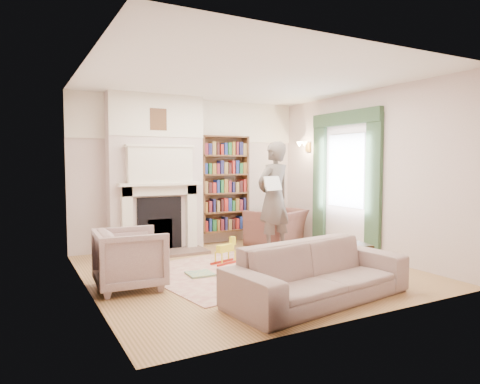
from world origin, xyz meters
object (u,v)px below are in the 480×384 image
bookcase (224,184)px  coffee_table (343,260)px  armchair_reading (276,227)px  armchair_left (130,259)px  paraffin_heater (114,245)px  rocking_horse (225,251)px  sofa (319,272)px  man_reading (274,197)px

bookcase → coffee_table: (0.40, -3.01, -0.95)m
armchair_reading → armchair_left: 3.60m
armchair_left → coffee_table: 2.92m
paraffin_heater → rocking_horse: bearing=-33.9°
armchair_left → coffee_table: size_ratio=1.20×
armchair_reading → rocking_horse: armchair_reading is taller
sofa → coffee_table: bearing=27.0°
bookcase → sofa: bearing=-99.2°
paraffin_heater → rocking_horse: 1.81m
man_reading → rocking_horse: man_reading is taller
sofa → bookcase: bearing=72.8°
armchair_left → man_reading: 3.01m
sofa → armchair_left: bearing=132.1°
armchair_reading → bookcase: bearing=-63.5°
bookcase → man_reading: size_ratio=0.94×
bookcase → man_reading: bearing=-73.0°
sofa → armchair_reading: bearing=57.2°
bookcase → armchair_reading: size_ratio=1.77×
paraffin_heater → rocking_horse: (1.50, -1.01, -0.07)m
coffee_table → paraffin_heater: 3.59m
rocking_horse → paraffin_heater: bearing=129.2°
sofa → paraffin_heater: sofa is taller
sofa → man_reading: (0.97, 2.48, 0.65)m
sofa → paraffin_heater: bearing=110.3°
bookcase → paraffin_heater: (-2.27, -0.61, -0.90)m
paraffin_heater → coffee_table: bearing=-41.9°
paraffin_heater → sofa: bearing=-61.6°
sofa → man_reading: size_ratio=1.16×
armchair_left → paraffin_heater: 1.60m
armchair_reading → sofa: armchair_reading is taller
armchair_left → coffee_table: armchair_left is taller
coffee_table → paraffin_heater: paraffin_heater is taller
armchair_reading → coffee_table: (-0.43, -2.38, -0.11)m
bookcase → rocking_horse: bookcase is taller
sofa → paraffin_heater: 3.52m
sofa → rocking_horse: (-0.18, 2.09, -0.12)m
armchair_left → coffee_table: bearing=-103.2°
bookcase → rocking_horse: bearing=-115.7°
paraffin_heater → bookcase: bearing=15.0°
coffee_table → rocking_horse: coffee_table is taller
bookcase → rocking_horse: (-0.78, -1.62, -0.97)m
paraffin_heater → rocking_horse: paraffin_heater is taller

